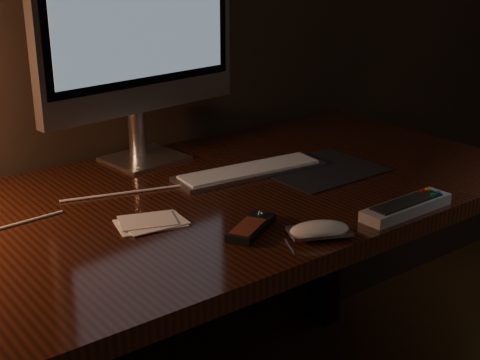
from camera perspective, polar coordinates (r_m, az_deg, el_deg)
desk at (r=1.55m, az=-5.07°, el=-5.10°), size 1.60×0.75×0.75m
monitor at (r=1.62m, az=-8.62°, el=13.31°), size 0.55×0.18×0.58m
keyboard at (r=1.58m, az=0.86°, el=0.80°), size 0.38×0.14×0.01m
mousepad at (r=1.62m, az=6.94°, el=0.90°), size 0.27×0.22×0.00m
mouse at (r=1.25m, az=6.78°, el=-4.44°), size 0.13×0.10×0.02m
media_remote at (r=1.27m, az=0.97°, el=-4.04°), size 0.14×0.11×0.03m
tv_remote at (r=1.40m, az=14.01°, el=-2.23°), size 0.22×0.06×0.03m
papers at (r=1.32m, az=-7.66°, el=-3.59°), size 0.15×0.12×0.01m
cable at (r=1.39m, az=-14.74°, el=-2.76°), size 0.66×0.10×0.01m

